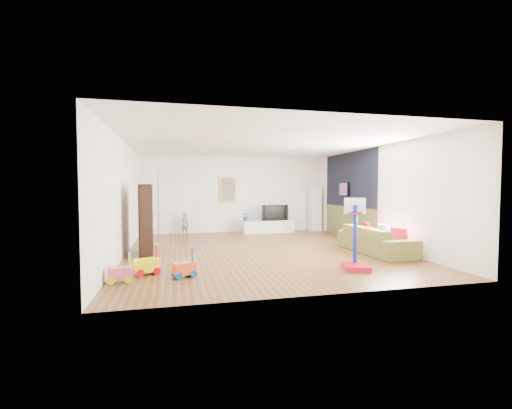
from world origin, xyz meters
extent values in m
cube|color=brown|center=(0.00, 0.00, 0.00)|extent=(6.50, 7.50, 0.00)
cube|color=white|center=(0.00, 0.00, 2.70)|extent=(6.50, 7.50, 0.00)
cube|color=white|center=(0.00, 3.75, 1.35)|extent=(6.50, 0.00, 2.70)
cube|color=silver|center=(0.00, -3.75, 1.35)|extent=(6.50, 0.00, 2.70)
cube|color=silver|center=(-3.25, 0.00, 1.35)|extent=(0.00, 7.50, 2.70)
cube|color=silver|center=(3.25, 0.00, 1.35)|extent=(0.00, 7.50, 2.70)
cube|color=black|center=(3.23, 1.40, 1.85)|extent=(0.01, 3.20, 1.70)
cube|color=brown|center=(3.23, 1.40, 0.50)|extent=(0.01, 3.20, 1.00)
cube|color=white|center=(-1.90, 3.71, 1.05)|extent=(1.45, 0.06, 2.10)
cube|color=gold|center=(-0.25, 3.71, 1.55)|extent=(0.62, 0.06, 0.92)
cube|color=#7F3F8C|center=(3.17, 1.60, 1.55)|extent=(0.04, 0.56, 0.46)
cube|color=white|center=(1.10, 3.24, 0.22)|extent=(1.88, 0.58, 0.43)
cube|color=white|center=(2.95, 3.40, 0.81)|extent=(0.38, 0.38, 1.62)
cube|color=black|center=(-2.77, 0.13, 0.84)|extent=(0.36, 1.16, 1.68)
imported|color=olive|center=(2.67, -1.01, 0.32)|extent=(0.92, 2.23, 0.65)
cube|color=#AD0C20|center=(1.35, -2.43, 0.70)|extent=(0.64, 0.71, 1.40)
cube|color=#FBFF07|center=(-2.60, -1.91, 0.28)|extent=(0.48, 0.39, 0.56)
cube|color=#E0571F|center=(-1.94, -2.26, 0.25)|extent=(0.44, 0.36, 0.51)
cube|color=#EE5A84|center=(-3.00, -2.35, 0.25)|extent=(0.40, 0.27, 0.50)
imported|color=slate|center=(-1.79, 3.39, 0.38)|extent=(0.31, 0.24, 0.75)
imported|color=black|center=(1.33, 3.24, 0.71)|extent=(0.98, 0.21, 0.56)
imported|color=#1A3C94|center=(0.31, 3.23, 0.61)|extent=(0.33, 0.29, 0.36)
cube|color=#CD2247|center=(2.89, -1.62, 0.51)|extent=(0.19, 0.39, 0.37)
cube|color=silver|center=(2.89, -1.04, 0.51)|extent=(0.16, 0.40, 0.39)
cube|color=#AC0006|center=(2.87, -0.33, 0.51)|extent=(0.19, 0.36, 0.35)
camera|label=1|loc=(-2.07, -8.41, 1.60)|focal=24.00mm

